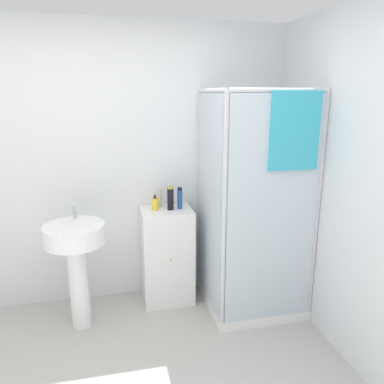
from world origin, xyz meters
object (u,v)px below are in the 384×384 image
object	(u,v)px
sink	(76,252)
shampoo_bottle_tall_black	(170,198)
soap_dispenser	(155,204)
lotion_bottle_white	(160,198)
shampoo_bottle_blue	(180,198)

from	to	relation	value
sink	shampoo_bottle_tall_black	distance (m)	0.91
soap_dispenser	shampoo_bottle_tall_black	bearing A→B (deg)	-11.61
sink	shampoo_bottle_tall_black	world-z (taller)	shampoo_bottle_tall_black
soap_dispenser	lotion_bottle_white	bearing A→B (deg)	57.57
soap_dispenser	shampoo_bottle_tall_black	xyz separation A→B (m)	(0.14, -0.03, 0.05)
shampoo_bottle_blue	soap_dispenser	bearing A→B (deg)	174.85
shampoo_bottle_tall_black	lotion_bottle_white	bearing A→B (deg)	125.90
sink	shampoo_bottle_blue	bearing A→B (deg)	16.01
soap_dispenser	shampoo_bottle_blue	bearing A→B (deg)	-5.15
sink	shampoo_bottle_tall_black	xyz separation A→B (m)	(0.81, 0.25, 0.33)
sink	shampoo_bottle_tall_black	size ratio (longest dim) A/B	4.78
shampoo_bottle_tall_black	lotion_bottle_white	distance (m)	0.14
soap_dispenser	shampoo_bottle_tall_black	size ratio (longest dim) A/B	0.64
shampoo_bottle_tall_black	shampoo_bottle_blue	world-z (taller)	shampoo_bottle_tall_black
shampoo_bottle_blue	lotion_bottle_white	size ratio (longest dim) A/B	1.05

